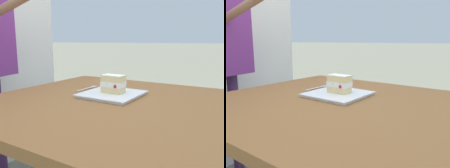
# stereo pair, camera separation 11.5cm
# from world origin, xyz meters

# --- Properties ---
(patio_table) EXTENTS (1.13, 1.08, 0.71)m
(patio_table) POSITION_xyz_m (0.00, 0.00, 0.61)
(patio_table) COLOR brown
(patio_table) RESTS_ON ground
(dessert_plate) EXTENTS (0.28, 0.28, 0.02)m
(dessert_plate) POSITION_xyz_m (-0.03, 0.07, 0.72)
(dessert_plate) COLOR white
(dessert_plate) RESTS_ON patio_table
(cake_slice) EXTENTS (0.11, 0.08, 0.09)m
(cake_slice) POSITION_xyz_m (-0.03, 0.08, 0.77)
(cake_slice) COLOR #EAD18C
(cake_slice) RESTS_ON dessert_plate
(dessert_fork) EXTENTS (0.02, 0.17, 0.01)m
(dessert_fork) POSITION_xyz_m (-0.23, 0.15, 0.71)
(dessert_fork) COLOR silver
(dessert_fork) RESTS_ON patio_table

